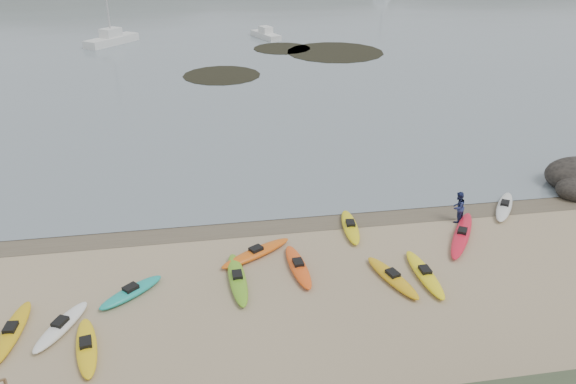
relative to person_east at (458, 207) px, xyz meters
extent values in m
plane|color=tan|center=(-8.12, 1.56, -0.79)|extent=(600.00, 600.00, 0.00)
plane|color=brown|center=(-8.12, 1.26, -0.79)|extent=(60.00, 60.00, 0.00)
ellipsoid|color=red|center=(-0.43, -1.53, -0.62)|extent=(3.10, 4.28, 0.34)
ellipsoid|color=gold|center=(-4.75, -4.31, -0.62)|extent=(1.69, 3.43, 0.34)
ellipsoid|color=yellow|center=(-3.35, -4.29, -0.62)|extent=(0.81, 3.64, 0.34)
ellipsoid|color=#F65315|center=(-8.42, -2.90, -0.62)|extent=(0.97, 3.44, 0.34)
ellipsoid|color=yellow|center=(-16.48, -6.58, -0.62)|extent=(1.29, 3.31, 0.34)
ellipsoid|color=yellow|center=(-5.36, 0.02, -0.62)|extent=(1.03, 3.36, 0.34)
ellipsoid|color=white|center=(-17.56, -5.30, -0.62)|extent=(1.95, 3.00, 0.34)
ellipsoid|color=silver|center=(2.94, 0.76, -0.62)|extent=(2.61, 3.30, 0.34)
ellipsoid|color=gold|center=(-19.23, -5.34, -0.62)|extent=(1.00, 3.60, 0.34)
ellipsoid|color=orange|center=(-10.06, -1.54, -0.62)|extent=(3.52, 2.54, 0.34)
ellipsoid|color=teal|center=(-15.23, -3.60, -0.62)|extent=(2.66, 2.42, 0.34)
ellipsoid|color=#6CAE22|center=(-11.03, -3.39, -0.62)|extent=(0.85, 3.85, 0.34)
imported|color=navy|center=(0.00, 0.00, 0.00)|extent=(0.98, 0.95, 1.58)
ellipsoid|color=black|center=(7.42, 1.56, -0.61)|extent=(2.08, 1.87, 1.25)
cylinder|color=black|center=(-9.75, 30.14, -0.76)|extent=(7.30, 7.30, 0.04)
cylinder|color=black|center=(3.18, 38.23, -0.76)|extent=(10.67, 10.67, 0.04)
cylinder|color=black|center=(-2.31, 41.05, -0.76)|extent=(6.48, 6.48, 0.04)
cube|color=silver|center=(-21.60, 46.66, -0.30)|extent=(5.92, 6.71, 0.98)
cube|color=silver|center=(-3.35, 47.40, -0.42)|extent=(3.30, 5.53, 0.75)
ellipsoid|color=#384235|center=(-53.12, 196.56, -18.79)|extent=(220.00, 120.00, 80.00)
ellipsoid|color=#384235|center=(26.88, 191.56, -16.09)|extent=(200.00, 110.00, 68.00)
ellipsoid|color=#384235|center=(111.88, 201.56, -17.89)|extent=(230.00, 130.00, 76.00)
camera|label=1|loc=(-12.07, -22.44, 12.66)|focal=35.00mm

